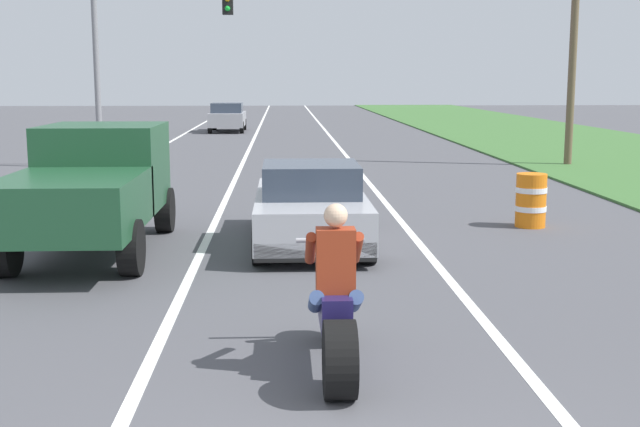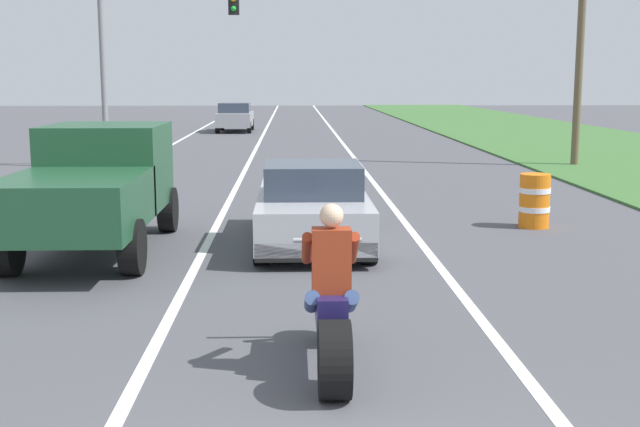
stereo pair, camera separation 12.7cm
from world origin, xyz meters
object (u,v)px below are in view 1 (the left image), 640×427
Objects in this scene: sports_car_silver at (311,207)px; pickup_truck_left_lane_dark_green at (93,183)px; construction_barrel_nearest at (531,200)px; traffic_light_mast_near at (141,37)px; distant_car_far_ahead at (227,117)px; motorcycle_with_rider at (335,312)px.

sports_car_silver is 0.90× the size of pickup_truck_left_lane_dark_green.
traffic_light_mast_near is at bearing 129.77° from construction_barrel_nearest.
traffic_light_mast_near is at bearing 95.70° from pickup_truck_left_lane_dark_green.
pickup_truck_left_lane_dark_green is at bearing -165.86° from construction_barrel_nearest.
sports_car_silver is 0.72× the size of traffic_light_mast_near.
construction_barrel_nearest is 29.09m from distant_car_far_ahead.
distant_car_far_ahead is (1.41, 17.44, -3.22)m from traffic_light_mast_near.
pickup_truck_left_lane_dark_green reaches higher than construction_barrel_nearest.
pickup_truck_left_lane_dark_green reaches higher than sports_car_silver.
pickup_truck_left_lane_dark_green is 7.88m from construction_barrel_nearest.
motorcycle_with_rider is 8.61m from construction_barrel_nearest.
distant_car_far_ahead is (-3.33, 35.66, 0.18)m from motorcycle_with_rider.
distant_car_far_ahead is at bearing 104.88° from construction_barrel_nearest.
pickup_truck_left_lane_dark_green reaches higher than distant_car_far_ahead.
sports_car_silver is at bearing 8.53° from pickup_truck_left_lane_dark_green.
motorcycle_with_rider is 2.21× the size of construction_barrel_nearest.
distant_car_far_ahead is at bearing 95.34° from motorcycle_with_rider.
traffic_light_mast_near is (-4.74, 18.22, 3.40)m from motorcycle_with_rider.
motorcycle_with_rider is at bearing -75.42° from traffic_light_mast_near.
traffic_light_mast_near is (-4.72, 12.07, 3.36)m from sports_car_silver.
pickup_truck_left_lane_dark_green reaches higher than motorcycle_with_rider.
distant_car_far_ahead is at bearing 96.40° from sports_car_silver.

